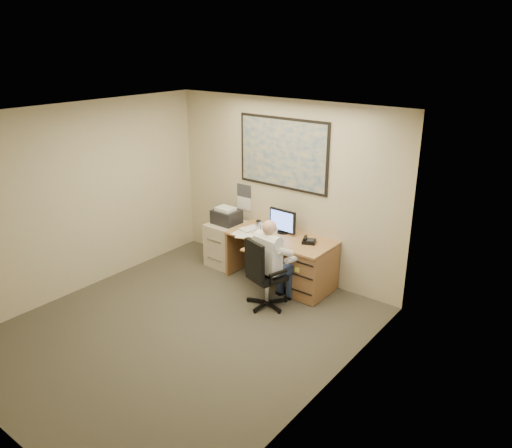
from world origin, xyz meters
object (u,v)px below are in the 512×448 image
Objects in this scene: desk at (300,261)px; person at (269,263)px; filing_cabinet at (227,240)px; office_chair at (266,287)px.

person is (-0.08, -0.67, 0.18)m from desk.
desk is 1.63× the size of filing_cabinet.
desk is at bearing 102.11° from office_chair.
desk is at bearing 1.06° from filing_cabinet.
desk is 1.28× the size of person.
person reaches higher than office_chair.
person reaches higher than filing_cabinet.
office_chair is 0.80× the size of person.
filing_cabinet is (-1.42, 0.00, -0.02)m from desk.
filing_cabinet is at bearing 168.43° from office_chair.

